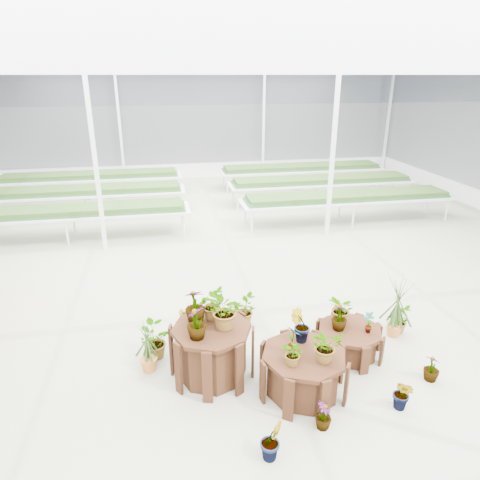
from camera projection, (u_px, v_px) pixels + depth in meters
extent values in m
plane|color=gray|center=(252.00, 319.00, 7.86)|extent=(24.00, 24.00, 0.00)
cylinder|color=#371C0E|center=(212.00, 351.00, 6.28)|extent=(1.44, 1.44, 0.82)
cylinder|color=#371C0E|center=(303.00, 372.00, 5.96)|extent=(1.39, 1.39, 0.64)
cylinder|color=#371C0E|center=(349.00, 341.00, 6.81)|extent=(1.10, 1.10, 0.47)
imported|color=#2A4319|center=(195.00, 305.00, 6.18)|extent=(0.31, 0.31, 0.53)
imported|color=#2A4319|center=(225.00, 311.00, 5.99)|extent=(0.59, 0.63, 0.57)
imported|color=#2A4319|center=(211.00, 304.00, 6.29)|extent=(0.41, 0.45, 0.45)
imported|color=#2A4319|center=(197.00, 322.00, 5.80)|extent=(0.38, 0.38, 0.49)
imported|color=#2A4319|center=(293.00, 339.00, 5.77)|extent=(0.24, 0.27, 0.44)
imported|color=#2A4319|center=(326.00, 346.00, 5.62)|extent=(0.48, 0.43, 0.46)
imported|color=#2A4319|center=(300.00, 326.00, 6.02)|extent=(0.30, 0.25, 0.51)
imported|color=#2A4319|center=(294.00, 354.00, 5.55)|extent=(0.38, 0.40, 0.34)
imported|color=#2A4319|center=(340.00, 317.00, 6.63)|extent=(0.34, 0.34, 0.44)
imported|color=#2A4319|center=(369.00, 322.00, 6.57)|extent=(0.17, 0.21, 0.36)
imported|color=#2A4319|center=(342.00, 310.00, 6.79)|extent=(0.39, 0.45, 0.48)
imported|color=#2A4319|center=(153.00, 342.00, 6.71)|extent=(0.68, 0.66, 0.57)
imported|color=#2A4319|center=(272.00, 440.00, 4.94)|extent=(0.37, 0.35, 0.53)
imported|color=#2A4319|center=(323.00, 416.00, 5.38)|extent=(0.28, 0.28, 0.38)
imported|color=#2A4319|center=(403.00, 394.00, 5.66)|extent=(0.29, 0.33, 0.49)
imported|color=#2A4319|center=(432.00, 368.00, 6.23)|extent=(0.32, 0.32, 0.41)
imported|color=#2A4319|center=(398.00, 319.00, 7.41)|extent=(0.53, 0.55, 0.47)
imported|color=#2A4319|center=(333.00, 316.00, 7.41)|extent=(0.40, 0.40, 0.57)
imported|color=#2A4319|center=(243.00, 310.00, 7.66)|extent=(0.42, 0.48, 0.53)
imported|color=#2A4319|center=(187.00, 325.00, 7.12)|extent=(0.43, 0.43, 0.61)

